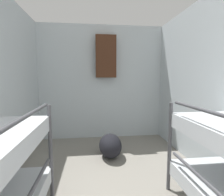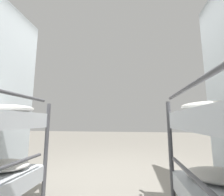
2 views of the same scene
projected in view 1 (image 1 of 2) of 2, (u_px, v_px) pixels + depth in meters
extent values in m
cube|color=silver|center=(102.00, 83.00, 3.96)|extent=(2.87, 0.06, 2.53)
cylinder|color=#4C4C51|center=(51.00, 153.00, 1.93)|extent=(0.04, 0.04, 1.08)
cylinder|color=#4C4C51|center=(11.00, 125.00, 0.99)|extent=(0.03, 1.55, 0.03)
cylinder|color=#4C4C51|center=(170.00, 147.00, 2.09)|extent=(0.04, 0.04, 1.08)
ellipsoid|color=black|center=(110.00, 145.00, 3.04)|extent=(0.39, 0.60, 0.39)
cube|color=#472819|center=(106.00, 57.00, 3.76)|extent=(0.44, 0.12, 0.90)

